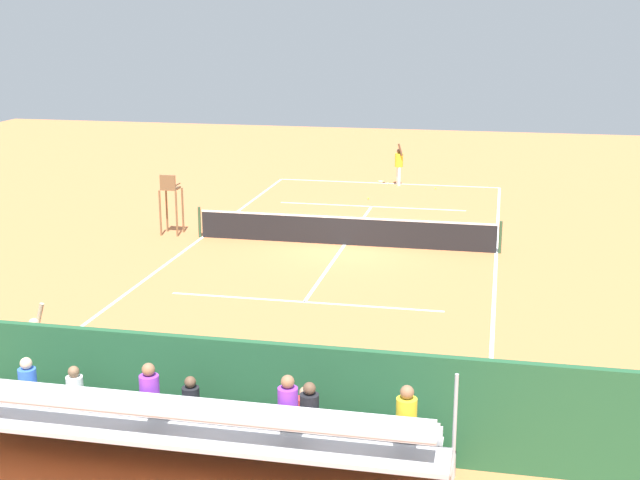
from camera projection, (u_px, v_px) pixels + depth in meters
name	position (u px, v px, depth m)	size (l,w,h in m)	color
ground_plane	(345.00, 245.00, 29.01)	(60.00, 60.00, 0.00)	#D17542
court_line_markings	(345.00, 244.00, 29.04)	(10.10, 22.20, 0.01)	white
tennis_net	(345.00, 230.00, 28.88)	(10.30, 0.10, 1.07)	black
backdrop_wall	(205.00, 390.00, 15.51)	(18.00, 0.16, 2.00)	#235633
bleacher_stand	(183.00, 427.00, 14.21)	(9.06, 2.40, 2.48)	#B2B2B7
umpire_chair	(170.00, 198.00, 30.07)	(0.67, 0.67, 2.14)	brown
courtside_bench	(332.00, 406.00, 15.87)	(1.80, 0.40, 0.93)	#234C2D
equipment_bag	(245.00, 419.00, 16.18)	(0.90, 0.36, 0.36)	#334C8C
tennis_player	(399.00, 163.00, 38.73)	(0.46, 0.56, 1.93)	white
tennis_racket	(381.00, 181.00, 39.83)	(0.46, 0.55, 0.03)	black
tennis_ball_near	(368.00, 199.00, 36.06)	(0.07, 0.07, 0.07)	#CCDB33
tennis_ball_far	(436.00, 188.00, 38.14)	(0.07, 0.07, 0.07)	#CCDB33
line_judge	(36.00, 349.00, 17.34)	(0.37, 0.54, 1.93)	#232328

